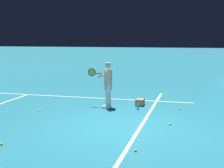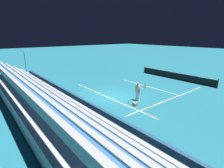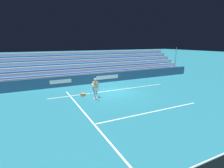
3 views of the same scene
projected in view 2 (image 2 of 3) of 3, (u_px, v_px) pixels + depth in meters
name	position (u px, v px, depth m)	size (l,w,h in m)	color
ground_plane	(112.00, 96.00, 17.50)	(160.00, 160.00, 0.00)	#1E6B7F
court_baseline_white	(108.00, 97.00, 17.19)	(12.00, 0.10, 0.01)	white
court_sideline_white	(171.00, 99.00, 16.85)	(0.10, 12.00, 0.01)	white
court_service_line_white	(148.00, 86.00, 20.83)	(8.22, 0.10, 0.01)	white
back_wall_sponsor_board	(75.00, 101.00, 14.85)	(27.01, 0.25, 1.10)	navy
bleacher_stand	(43.00, 105.00, 13.19)	(25.66, 4.00, 3.85)	#9EA3A8
tennis_player	(138.00, 91.00, 16.17)	(0.58, 0.99, 1.71)	silver
ball_box_cardboard	(135.00, 104.00, 15.17)	(0.40, 0.30, 0.26)	#A87F51
tennis_ball_toward_net	(96.00, 93.00, 18.46)	(0.07, 0.07, 0.07)	#CCE533
tennis_ball_far_right	(116.00, 86.00, 20.75)	(0.07, 0.07, 0.07)	#CCE533
tennis_ball_by_box	(105.00, 101.00, 16.25)	(0.07, 0.07, 0.07)	#CCE533
tennis_ball_midcourt	(143.00, 92.00, 18.65)	(0.07, 0.07, 0.07)	#CCE533
tennis_ball_far_left	(119.00, 109.00, 14.45)	(0.07, 0.07, 0.07)	#CCE533
water_bottle	(128.00, 102.00, 15.69)	(0.07, 0.07, 0.22)	#33B2E5
tennis_net	(175.00, 76.00, 24.17)	(11.09, 0.09, 1.07)	#33383D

